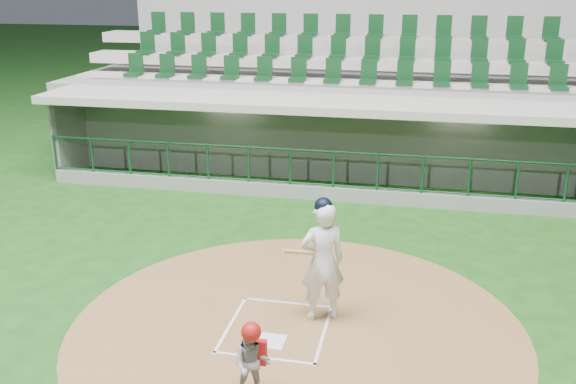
# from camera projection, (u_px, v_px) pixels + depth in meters

# --- Properties ---
(ground) EXTENTS (120.00, 120.00, 0.00)m
(ground) POSITION_uv_depth(u_px,v_px,m) (281.00, 320.00, 10.39)
(ground) COLOR #154213
(ground) RESTS_ON ground
(dirt_circle) EXTENTS (7.20, 7.20, 0.01)m
(dirt_circle) POSITION_uv_depth(u_px,v_px,m) (297.00, 328.00, 10.14)
(dirt_circle) COLOR brown
(dirt_circle) RESTS_ON ground
(home_plate) EXTENTS (0.43, 0.43, 0.02)m
(home_plate) POSITION_uv_depth(u_px,v_px,m) (271.00, 341.00, 9.73)
(home_plate) COLOR silver
(home_plate) RESTS_ON dirt_circle
(batter_box_chalk) EXTENTS (1.55, 1.80, 0.01)m
(batter_box_chalk) POSITION_uv_depth(u_px,v_px,m) (277.00, 328.00, 10.10)
(batter_box_chalk) COLOR white
(batter_box_chalk) RESTS_ON ground
(dugout_structure) EXTENTS (16.40, 3.70, 3.00)m
(dugout_structure) POSITION_uv_depth(u_px,v_px,m) (349.00, 145.00, 17.34)
(dugout_structure) COLOR slate
(dugout_structure) RESTS_ON ground
(seating_deck) EXTENTS (17.00, 6.72, 5.15)m
(seating_deck) POSITION_uv_depth(u_px,v_px,m) (356.00, 106.00, 20.05)
(seating_deck) COLOR gray
(seating_deck) RESTS_ON ground
(batter) EXTENTS (0.97, 1.01, 2.07)m
(batter) POSITION_uv_depth(u_px,v_px,m) (322.00, 260.00, 10.11)
(batter) COLOR white
(batter) RESTS_ON dirt_circle
(catcher) EXTENTS (0.55, 0.45, 1.12)m
(catcher) POSITION_uv_depth(u_px,v_px,m) (252.00, 361.00, 8.28)
(catcher) COLOR gray
(catcher) RESTS_ON dirt_circle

